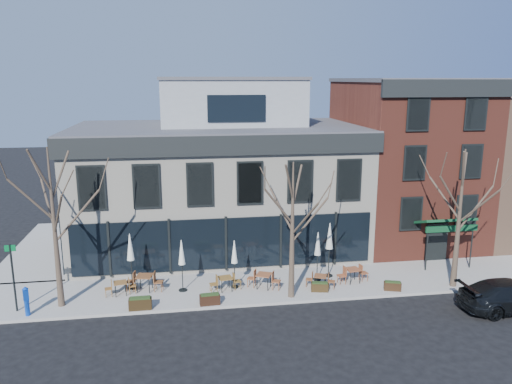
{
  "coord_description": "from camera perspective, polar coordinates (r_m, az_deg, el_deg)",
  "views": [
    {
      "loc": [
        -2.44,
        -27.27,
        11.13
      ],
      "look_at": [
        2.07,
        2.0,
        4.39
      ],
      "focal_mm": 35.0,
      "sensor_mm": 36.0,
      "label": 1
    }
  ],
  "objects": [
    {
      "name": "parked_sedan",
      "position": [
        27.92,
        27.19,
        -10.49
      ],
      "size": [
        5.27,
        2.23,
        1.52
      ],
      "primitive_type": "imported",
      "rotation": [
        0.0,
        0.0,
        1.59
      ],
      "color": "black",
      "rests_on": "ground"
    },
    {
      "name": "cafe_set_0",
      "position": [
        27.27,
        -15.24,
        -10.41
      ],
      "size": [
        1.65,
        0.75,
        0.85
      ],
      "color": "brown",
      "rests_on": "sidewalk_front"
    },
    {
      "name": "tree_corner",
      "position": [
        25.75,
        -22.03,
        -3.65
      ],
      "size": [
        3.93,
        3.98,
        7.92
      ],
      "color": "#382B21",
      "rests_on": "sidewalk_front"
    },
    {
      "name": "umbrella_3",
      "position": [
        27.82,
        7.07,
        -6.17
      ],
      "size": [
        0.45,
        0.45,
        2.8
      ],
      "color": "black",
      "rests_on": "sidewalk_front"
    },
    {
      "name": "call_box",
      "position": [
        26.4,
        -24.77,
        -11.16
      ],
      "size": [
        0.3,
        0.29,
        1.47
      ],
      "color": "#0D3BAB",
      "rests_on": "sidewalk_front"
    },
    {
      "name": "cafe_set_2",
      "position": [
        26.86,
        -3.51,
        -10.25
      ],
      "size": [
        1.76,
        0.8,
        0.91
      ],
      "color": "brown",
      "rests_on": "sidewalk_front"
    },
    {
      "name": "sidewalk_front",
      "position": [
        28.03,
        3.75,
        -10.44
      ],
      "size": [
        33.5,
        4.7,
        0.15
      ],
      "primitive_type": "cube",
      "color": "gray",
      "rests_on": "ground"
    },
    {
      "name": "red_brick_building",
      "position": [
        36.18,
        16.66,
        3.54
      ],
      "size": [
        8.2,
        11.78,
        11.18
      ],
      "color": "maroon",
      "rests_on": "ground"
    },
    {
      "name": "sidewalk_side",
      "position": [
        36.15,
        -22.52,
        -6.01
      ],
      "size": [
        4.5,
        12.0,
        0.15
      ],
      "primitive_type": "cube",
      "color": "gray",
      "rests_on": "ground"
    },
    {
      "name": "planter_0",
      "position": [
        25.51,
        -13.09,
        -12.27
      ],
      "size": [
        1.1,
        0.45,
        0.61
      ],
      "color": "black",
      "rests_on": "sidewalk_front"
    },
    {
      "name": "sign_pole",
      "position": [
        26.68,
        -26.03,
        -8.38
      ],
      "size": [
        0.5,
        0.1,
        3.4
      ],
      "color": "black",
      "rests_on": "sidewalk_front"
    },
    {
      "name": "cafe_set_3",
      "position": [
        27.09,
        0.9,
        -9.94
      ],
      "size": [
        1.87,
        1.2,
        0.97
      ],
      "color": "brown",
      "rests_on": "sidewalk_front"
    },
    {
      "name": "tree_mid",
      "position": [
        25.09,
        4.2,
        -4.22
      ],
      "size": [
        3.5,
        3.55,
        7.04
      ],
      "color": "#382B21",
      "rests_on": "sidewalk_front"
    },
    {
      "name": "corner_building",
      "position": [
        33.06,
        -4.23,
        1.61
      ],
      "size": [
        18.39,
        10.39,
        11.1
      ],
      "color": "silver",
      "rests_on": "ground"
    },
    {
      "name": "cafe_set_5",
      "position": [
        28.32,
        10.98,
        -9.16
      ],
      "size": [
        1.87,
        0.84,
        0.96
      ],
      "color": "brown",
      "rests_on": "sidewalk_front"
    },
    {
      "name": "planter_2",
      "position": [
        27.02,
        7.29,
        -10.69
      ],
      "size": [
        0.95,
        0.54,
        0.5
      ],
      "color": "#2F220F",
      "rests_on": "sidewalk_front"
    },
    {
      "name": "umbrella_1",
      "position": [
        26.52,
        -8.49,
        -7.14
      ],
      "size": [
        0.45,
        0.45,
        2.83
      ],
      "color": "black",
      "rests_on": "sidewalk_front"
    },
    {
      "name": "planter_3",
      "position": [
        27.9,
        15.34,
        -10.3
      ],
      "size": [
        0.95,
        0.61,
        0.5
      ],
      "color": "black",
      "rests_on": "sidewalk_front"
    },
    {
      "name": "ground",
      "position": [
        29.56,
        -3.42,
        -9.33
      ],
      "size": [
        120.0,
        120.0,
        0.0
      ],
      "primitive_type": "plane",
      "color": "black",
      "rests_on": "ground"
    },
    {
      "name": "umbrella_2",
      "position": [
        26.7,
        -2.49,
        -7.14
      ],
      "size": [
        0.42,
        0.42,
        2.66
      ],
      "color": "black",
      "rests_on": "sidewalk_front"
    },
    {
      "name": "umbrella_0",
      "position": [
        27.28,
        -14.16,
        -6.46
      ],
      "size": [
        0.49,
        0.49,
        3.06
      ],
      "color": "black",
      "rests_on": "sidewalk_front"
    },
    {
      "name": "cafe_set_1",
      "position": [
        27.4,
        -12.61,
        -9.91
      ],
      "size": [
        2.04,
        0.93,
        1.05
      ],
      "color": "brown",
      "rests_on": "sidewalk_front"
    },
    {
      "name": "planter_1",
      "position": [
        25.46,
        -5.3,
        -12.1
      ],
      "size": [
        1.03,
        0.47,
        0.56
      ],
      "color": "black",
      "rests_on": "sidewalk_front"
    },
    {
      "name": "tree_right",
      "position": [
        28.38,
        22.24,
        -2.67
      ],
      "size": [
        3.72,
        3.77,
        7.48
      ],
      "color": "#382B21",
      "rests_on": "sidewalk_front"
    },
    {
      "name": "cafe_set_4",
      "position": [
        27.39,
        7.36,
        -9.94
      ],
      "size": [
        1.63,
        0.98,
        0.84
      ],
      "color": "brown",
      "rests_on": "sidewalk_front"
    },
    {
      "name": "umbrella_4",
      "position": [
        28.34,
        8.4,
        -5.33
      ],
      "size": [
        0.5,
        0.5,
        3.15
      ],
      "color": "black",
      "rests_on": "sidewalk_front"
    }
  ]
}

